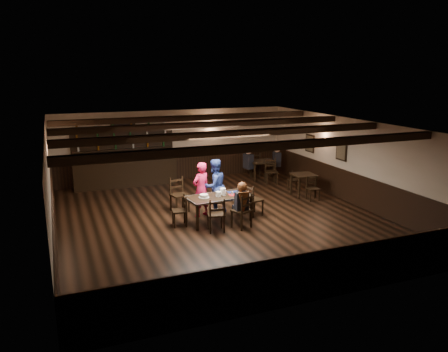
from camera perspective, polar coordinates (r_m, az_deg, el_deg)
name	(u,v)px	position (r m, az deg, el deg)	size (l,w,h in m)	color
ground	(220,218)	(12.71, -0.49, -5.52)	(10.00, 10.00, 0.00)	black
room_shell	(220,159)	(12.29, -0.54, 2.24)	(9.02, 10.02, 2.71)	beige
dining_table	(219,198)	(12.24, -0.72, -2.92)	(1.87, 1.09, 0.75)	black
chair_near_left	(216,213)	(11.49, -0.99, -4.80)	(0.50, 0.48, 0.93)	black
chair_near_right	(244,208)	(11.75, 2.62, -4.25)	(0.59, 0.58, 0.97)	black
chair_end_left	(182,208)	(12.04, -5.51, -4.19)	(0.43, 0.45, 0.86)	black
chair_end_right	(252,197)	(12.79, 3.65, -2.81)	(0.51, 0.53, 0.95)	black
chair_far_pushed	(178,192)	(13.28, -6.01, -2.04)	(0.57, 0.55, 1.03)	black
woman_pink	(201,189)	(12.69, -3.03, -1.77)	(0.59, 0.39, 1.61)	#D9174F
man_blue	(214,186)	(12.98, -1.26, -1.33)	(0.80, 0.62, 1.64)	navy
seated_person	(242,198)	(11.71, 2.36, -2.89)	(0.35, 0.53, 0.86)	black
cake	(204,196)	(12.07, -2.64, -2.64)	(0.29, 0.29, 0.09)	white
plate_stack_a	(219,194)	(12.15, -0.72, -2.36)	(0.15, 0.15, 0.14)	white
plate_stack_b	(223,192)	(12.28, -0.17, -2.05)	(0.17, 0.17, 0.20)	white
tea_light	(220,194)	(12.31, -0.50, -2.38)	(0.04, 0.04, 0.06)	#A5A8AD
salt_shaker	(233,193)	(12.30, 1.12, -2.27)	(0.04, 0.04, 0.10)	silver
pepper_shaker	(232,193)	(12.31, 1.00, -2.27)	(0.04, 0.04, 0.09)	#A5A8AD
drink_glass	(225,192)	(12.43, 0.13, -2.11)	(0.06, 0.06, 0.09)	silver
menu_red	(235,195)	(12.34, 1.41, -2.44)	(0.33, 0.23, 0.00)	maroon
menu_blue	(233,192)	(12.61, 1.24, -2.10)	(0.34, 0.24, 0.00)	#0F194C
bar_counter	(125,166)	(16.46, -12.78, 1.24)	(3.91, 0.70, 2.20)	black
back_table_a	(304,177)	(15.03, 10.35, -0.15)	(0.80, 0.80, 0.75)	black
back_table_b	(263,163)	(17.01, 5.07, 1.68)	(1.11, 1.11, 0.75)	black
bg_patron_left	(248,158)	(16.79, 3.20, 2.32)	(0.31, 0.43, 0.81)	black
bg_patron_right	(277,156)	(17.32, 6.92, 2.57)	(0.30, 0.42, 0.80)	black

